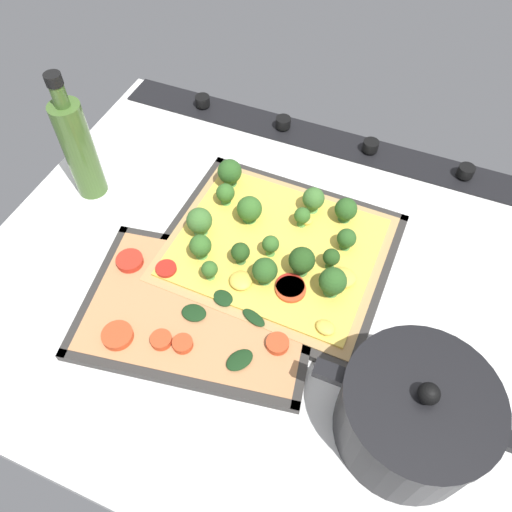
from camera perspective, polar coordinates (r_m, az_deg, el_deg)
ground_plane at (r=77.00cm, az=0.17°, el=-2.69°), size 83.33×71.64×3.00cm
stove_control_panel at (r=96.33cm, az=7.79°, el=12.93°), size 80.00×7.00×2.60cm
baking_tray_front at (r=77.78cm, az=2.20°, el=0.45°), size 34.62×29.87×1.30cm
broccoli_pizza at (r=76.42cm, az=2.07°, el=1.51°), size 32.18×27.42×6.17cm
baking_tray_back at (r=72.42cm, az=-6.33°, el=-6.08°), size 35.91×28.02×1.30cm
veggie_pizza_back at (r=71.74cm, az=-6.17°, el=-5.80°), size 33.14×25.25×1.90cm
cooking_pot at (r=63.12cm, az=17.28°, el=-16.66°), size 24.39×17.54×12.84cm
oil_bottle at (r=85.11cm, az=-19.32°, el=11.41°), size 4.85×4.85×22.17cm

